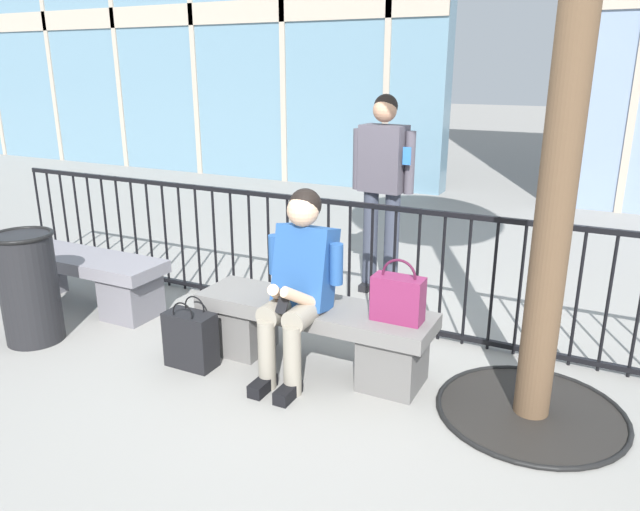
% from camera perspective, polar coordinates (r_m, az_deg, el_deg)
% --- Properties ---
extents(ground_plane, '(60.00, 60.00, 0.00)m').
position_cam_1_polar(ground_plane, '(4.10, -0.64, -10.43)').
color(ground_plane, gray).
extents(stone_bench, '(1.60, 0.44, 0.45)m').
position_cam_1_polar(stone_bench, '(3.98, -0.65, -6.98)').
color(stone_bench, slate).
rests_on(stone_bench, ground).
extents(seated_person_with_phone, '(0.52, 0.66, 1.21)m').
position_cam_1_polar(seated_person_with_phone, '(3.74, -2.07, -2.32)').
color(seated_person_with_phone, gray).
rests_on(seated_person_with_phone, ground).
extents(handbag_on_bench, '(0.31, 0.14, 0.39)m').
position_cam_1_polar(handbag_on_bench, '(3.63, 7.44, -4.00)').
color(handbag_on_bench, '#7A234C').
rests_on(handbag_on_bench, stone_bench).
extents(shopping_bag, '(0.34, 0.18, 0.48)m').
position_cam_1_polar(shopping_bag, '(4.10, -12.22, -7.79)').
color(shopping_bag, black).
rests_on(shopping_bag, ground).
extents(bystander_at_railing, '(0.55, 0.28, 1.71)m').
position_cam_1_polar(bystander_at_railing, '(5.18, 6.00, 7.21)').
color(bystander_at_railing, '#383D4C').
rests_on(bystander_at_railing, ground).
extents(plaza_railing, '(7.07, 0.04, 0.97)m').
position_cam_1_polar(plaza_railing, '(4.56, 3.86, -0.78)').
color(plaza_railing, black).
rests_on(plaza_railing, ground).
extents(stone_bench_far, '(1.60, 0.44, 0.45)m').
position_cam_1_polar(stone_bench_far, '(5.37, -21.95, -1.68)').
color(stone_bench_far, slate).
rests_on(stone_bench_far, ground).
extents(trash_can, '(0.43, 0.43, 0.82)m').
position_cam_1_polar(trash_can, '(4.78, -25.99, -2.68)').
color(trash_can, black).
rests_on(trash_can, ground).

